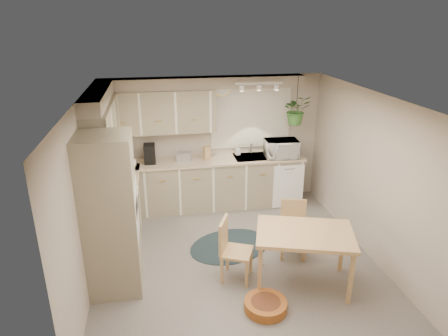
{
  "coord_description": "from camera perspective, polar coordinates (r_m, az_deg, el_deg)",
  "views": [
    {
      "loc": [
        -1.05,
        -4.98,
        3.38
      ],
      "look_at": [
        -0.08,
        0.55,
        1.24
      ],
      "focal_mm": 32.0,
      "sensor_mm": 36.0,
      "label": 1
    }
  ],
  "objects": [
    {
      "name": "knife_block",
      "position": [
        7.27,
        -2.47,
        2.21
      ],
      "size": [
        0.13,
        0.13,
        0.23
      ],
      "primitive_type": "cube",
      "rotation": [
        0.0,
        0.0,
        0.25
      ],
      "color": "tan",
      "rests_on": "counter_back"
    },
    {
      "name": "window_blinds",
      "position": [
        7.48,
        3.86,
        7.06
      ],
      "size": [
        1.4,
        0.02,
        1.0
      ],
      "primitive_type": "cube",
      "color": "white",
      "rests_on": "wall_back"
    },
    {
      "name": "track_light_bar",
      "position": [
        6.84,
        5.06,
        11.97
      ],
      "size": [
        0.8,
        0.04,
        0.04
      ],
      "primitive_type": "cube",
      "color": "white",
      "rests_on": "ceiling"
    },
    {
      "name": "wall_back",
      "position": [
        7.48,
        -1.49,
        3.93
      ],
      "size": [
        4.0,
        0.04,
        2.4
      ],
      "primitive_type": "cube",
      "color": "#AC9E8E",
      "rests_on": "floor"
    },
    {
      "name": "chair_back",
      "position": [
        6.05,
        9.88,
        -8.73
      ],
      "size": [
        0.48,
        0.48,
        0.84
      ],
      "primitive_type": "cube",
      "rotation": [
        0.0,
        0.0,
        2.88
      ],
      "color": "tan",
      "rests_on": "floor"
    },
    {
      "name": "soap_bottle",
      "position": [
        7.48,
        1.95,
        2.17
      ],
      "size": [
        0.12,
        0.2,
        0.08
      ],
      "primitive_type": "imported",
      "rotation": [
        0.0,
        0.0,
        0.22
      ],
      "color": "white",
      "rests_on": "counter_back"
    },
    {
      "name": "dishwasher_front",
      "position": [
        7.49,
        9.17,
        -2.64
      ],
      "size": [
        0.58,
        0.02,
        0.83
      ],
      "primitive_type": "cube",
      "color": "white",
      "rests_on": "base_cab_back"
    },
    {
      "name": "base_cab_left",
      "position": [
        6.58,
        -14.68,
        -6.31
      ],
      "size": [
        0.6,
        1.85,
        0.9
      ],
      "primitive_type": "cube",
      "color": "tan",
      "rests_on": "floor"
    },
    {
      "name": "window_frame",
      "position": [
        7.49,
        3.85,
        7.08
      ],
      "size": [
        1.5,
        0.02,
        1.1
      ],
      "primitive_type": "cube",
      "color": "silver",
      "rests_on": "wall_back"
    },
    {
      "name": "soffit_back",
      "position": [
        7.06,
        -3.03,
        12.06
      ],
      "size": [
        3.6,
        0.3,
        0.2
      ],
      "primitive_type": "cube",
      "color": "#AC9E8E",
      "rests_on": "wall_back"
    },
    {
      "name": "coffee_maker",
      "position": [
        7.15,
        -10.57,
        2.03
      ],
      "size": [
        0.2,
        0.24,
        0.35
      ],
      "primitive_type": "cube",
      "rotation": [
        0.0,
        0.0,
        -0.01
      ],
      "color": "black",
      "rests_on": "counter_back"
    },
    {
      "name": "hanging_plant",
      "position": [
        7.31,
        10.26,
        7.71
      ],
      "size": [
        0.48,
        0.53,
        0.41
      ],
      "primitive_type": "imported",
      "rotation": [
        0.0,
        0.0,
        -0.0
      ],
      "color": "#376A2A",
      "rests_on": "ceiling"
    },
    {
      "name": "microwave",
      "position": [
        7.39,
        8.19,
        3.03
      ],
      "size": [
        0.61,
        0.36,
        0.4
      ],
      "primitive_type": "imported",
      "rotation": [
        0.0,
        0.0,
        -0.06
      ],
      "color": "white",
      "rests_on": "counter_back"
    },
    {
      "name": "chair_left",
      "position": [
        5.46,
        1.86,
        -11.68
      ],
      "size": [
        0.54,
        0.54,
        0.88
      ],
      "primitive_type": "cube",
      "rotation": [
        0.0,
        0.0,
        -1.98
      ],
      "color": "tan",
      "rests_on": "floor"
    },
    {
      "name": "sink",
      "position": [
        7.43,
        4.22,
        1.31
      ],
      "size": [
        0.7,
        0.48,
        0.1
      ],
      "primitive_type": "cube",
      "color": "#9A9CA2",
      "rests_on": "counter_back"
    },
    {
      "name": "pet_bed",
      "position": [
        5.2,
        5.96,
        -18.94
      ],
      "size": [
        0.67,
        0.67,
        0.12
      ],
      "primitive_type": "cylinder",
      "rotation": [
        0.0,
        0.0,
        0.34
      ],
      "color": "#B96125",
      "rests_on": "floor"
    },
    {
      "name": "toaster",
      "position": [
        7.21,
        -5.73,
        1.66
      ],
      "size": [
        0.28,
        0.19,
        0.16
      ],
      "primitive_type": "cube",
      "rotation": [
        0.0,
        0.0,
        -0.18
      ],
      "color": "#9A9CA2",
      "rests_on": "counter_back"
    },
    {
      "name": "counter_back",
      "position": [
        7.25,
        -2.67,
        1.03
      ],
      "size": [
        3.64,
        0.64,
        0.04
      ],
      "primitive_type": "cube",
      "color": "tan",
      "rests_on": "base_cab_back"
    },
    {
      "name": "wall_right",
      "position": [
        6.23,
        20.09,
        -0.92
      ],
      "size": [
        0.04,
        4.2,
        2.4
      ],
      "primitive_type": "cube",
      "color": "#AC9E8E",
      "rests_on": "floor"
    },
    {
      "name": "counter_left",
      "position": [
        6.38,
        -14.97,
        -2.54
      ],
      "size": [
        0.64,
        1.89,
        0.04
      ],
      "primitive_type": "cube",
      "color": "tan",
      "rests_on": "base_cab_left"
    },
    {
      "name": "wall_clock",
      "position": [
        7.25,
        -0.34,
        11.35
      ],
      "size": [
        0.3,
        0.03,
        0.3
      ],
      "primitive_type": "cylinder",
      "rotation": [
        1.57,
        0.0,
        0.0
      ],
      "color": "#E9CB52",
      "rests_on": "wall_back"
    },
    {
      "name": "cooktop",
      "position": [
        5.85,
        -15.29,
        -4.52
      ],
      "size": [
        0.52,
        0.58,
        0.02
      ],
      "primitive_type": "cube",
      "color": "white",
      "rests_on": "counter_left"
    },
    {
      "name": "soffit_left",
      "position": [
        6.13,
        -17.6,
        9.78
      ],
      "size": [
        0.3,
        2.0,
        0.2
      ],
      "primitive_type": "cube",
      "color": "#AC9E8E",
      "rests_on": "wall_left"
    },
    {
      "name": "wall_oven_face",
      "position": [
        5.17,
        -12.37,
        -6.43
      ],
      "size": [
        0.02,
        0.56,
        0.58
      ],
      "primitive_type": "cube",
      "color": "white",
      "rests_on": "oven_stack"
    },
    {
      "name": "range_hood",
      "position": [
        5.67,
        -15.93,
        -0.37
      ],
      "size": [
        0.4,
        0.6,
        0.14
      ],
      "primitive_type": "cube",
      "color": "white",
      "rests_on": "upper_cab_left"
    },
    {
      "name": "upper_cab_back",
      "position": [
        7.08,
        -9.44,
        7.91
      ],
      "size": [
        2.0,
        0.35,
        0.75
      ],
      "primitive_type": "cube",
      "color": "tan",
      "rests_on": "wall_back"
    },
    {
      "name": "upper_cab_left",
      "position": [
        6.22,
        -16.9,
        5.52
      ],
      "size": [
        0.35,
        2.0,
        0.75
      ],
      "primitive_type": "cube",
      "color": "tan",
      "rests_on": "wall_left"
    },
    {
      "name": "ceiling",
      "position": [
        5.18,
        1.9,
        9.98
      ],
      "size": [
        4.2,
        4.2,
        0.0
      ],
      "primitive_type": "plane",
      "color": "silver",
      "rests_on": "wall_back"
    },
    {
      "name": "oven_stack",
      "position": [
        5.2,
        -15.91,
        -6.62
      ],
      "size": [
        0.65,
        0.65,
        2.1
      ],
      "primitive_type": "cube",
      "color": "tan",
      "rests_on": "floor"
    },
    {
      "name": "floor",
      "position": [
        6.11,
        1.63,
        -12.73
      ],
      "size": [
        4.2,
        4.2,
        0.0
      ],
      "primitive_type": "plane",
      "color": "slate",
      "rests_on": "ground"
    },
    {
      "name": "dining_table",
      "position": [
        5.5,
        11.22,
        -12.47
      ],
      "size": [
        1.42,
        1.15,
        0.78
      ],
      "primitive_type": "cube",
      "rotation": [
        0.0,
        0.0,
        -0.29
      ],
      "color": "tan",
      "rests_on": "floor"
    },
    {
      "name": "braided_rug",
      "position": [
        6.38,
        0.84,
        -11.04
      ],
      "size": [
        1.55,
        1.35,
        0.01
      ],
      "primitive_type": "ellipsoid",
      "rotation": [
        0.0,
        0.0,
        0.33
      ],
      "color": "black",
      "rests_on": "floor"
    },
    {
      "name": "base_cab_back",
      "position": [
        7.43,
        -2.62,
        -2.36
      ],
      "size": [
        3.6,
        0.6,
        0.9
      ],
      "primitive_type": "cube",
      "color": "tan",
      "rests_on": "floor"
    },
    {
      "name": "wall_front",
      "position": [
        3.76,
        8.45,
        -14.8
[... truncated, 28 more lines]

